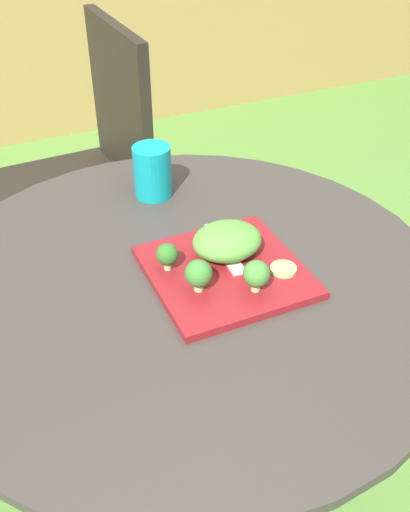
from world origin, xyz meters
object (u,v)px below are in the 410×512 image
object	(u,v)px
fork	(226,253)
salad_plate	(225,272)
patio_chair	(89,160)
drinking_glass	(153,174)

from	to	relation	value
fork	salad_plate	bearing A→B (deg)	-117.01
patio_chair	salad_plate	distance (m)	0.88
patio_chair	salad_plate	xyz separation A→B (m)	(0.02, -0.86, 0.19)
drinking_glass	patio_chair	bearing A→B (deg)	90.60
salad_plate	drinking_glass	size ratio (longest dim) A/B	2.35
patio_chair	fork	xyz separation A→B (m)	(0.04, -0.82, 0.20)
drinking_glass	fork	distance (m)	0.27
salad_plate	fork	size ratio (longest dim) A/B	1.60
salad_plate	drinking_glass	bearing A→B (deg)	93.40
patio_chair	drinking_glass	distance (m)	0.60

